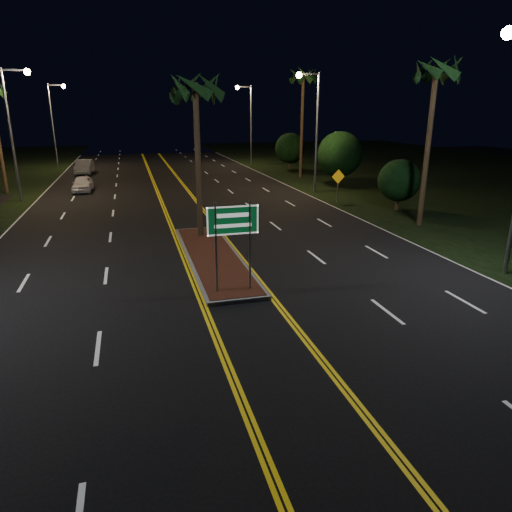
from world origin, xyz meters
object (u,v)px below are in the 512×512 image
object	(u,v)px
shrub_mid	(340,154)
palm_right_far	(303,77)
streetlight_right_mid	(313,119)
streetlight_left_mid	(15,120)
streetlight_right_far	(248,116)
palm_right_near	(436,71)
shrub_far	(290,148)
streetlight_left_far	(55,116)
car_far	(84,166)
median_island	(213,257)
shrub_near	(399,180)
warning_sign	(338,181)
highway_sign	(233,229)
palm_median	(195,88)
car_near	(82,183)

from	to	relation	value
shrub_mid	palm_right_far	bearing A→B (deg)	101.31
streetlight_right_mid	streetlight_left_mid	bearing A→B (deg)	174.62
shrub_mid	streetlight_right_far	bearing A→B (deg)	100.66
palm_right_near	shrub_far	world-z (taller)	palm_right_near
streetlight_right_far	shrub_far	bearing A→B (deg)	-62.02
streetlight_left_mid	streetlight_left_far	xyz separation A→B (m)	(0.00, 20.00, 0.00)
shrub_far	car_far	size ratio (longest dim) A/B	0.79
median_island	car_far	world-z (taller)	car_far
streetlight_left_mid	shrub_near	xyz separation A→B (m)	(24.11, -10.00, -3.71)
palm_right_far	shrub_mid	distance (m)	8.87
streetlight_right_mid	streetlight_right_far	size ratio (longest dim) A/B	1.00
streetlight_right_mid	warning_sign	distance (m)	6.22
streetlight_left_far	highway_sign	bearing A→B (deg)	-75.56
shrub_far	palm_median	bearing A→B (deg)	-118.42
streetlight_left_far	warning_sign	world-z (taller)	streetlight_left_far
streetlight_right_far	highway_sign	bearing A→B (deg)	-105.15
streetlight_right_mid	shrub_near	xyz separation A→B (m)	(2.89, -8.00, -3.71)
median_island	streetlight_left_mid	xyz separation A→B (m)	(-10.61, 17.00, 5.57)
streetlight_left_far	streetlight_right_far	bearing A→B (deg)	-5.38
median_island	shrub_near	world-z (taller)	shrub_near
palm_median	car_near	size ratio (longest dim) A/B	1.93
car_far	streetlight_left_far	bearing A→B (deg)	121.39
shrub_mid	streetlight_left_far	bearing A→B (deg)	140.90
palm_right_near	warning_sign	world-z (taller)	palm_right_near
streetlight_left_mid	car_far	world-z (taller)	streetlight_left_mid
streetlight_left_mid	shrub_mid	world-z (taller)	streetlight_left_mid
palm_right_near	car_near	size ratio (longest dim) A/B	2.16
shrub_near	streetlight_left_far	bearing A→B (deg)	128.79
streetlight_left_far	shrub_mid	bearing A→B (deg)	-39.10
streetlight_left_mid	car_near	distance (m)	6.90
highway_sign	warning_sign	distance (m)	18.15
warning_sign	shrub_mid	bearing A→B (deg)	61.45
streetlight_right_mid	shrub_near	size ratio (longest dim) A/B	2.73
shrub_near	shrub_far	xyz separation A→B (m)	(0.30, 22.00, 0.39)
streetlight_left_far	shrub_mid	xyz separation A→B (m)	(24.61, -20.00, -2.93)
streetlight_right_mid	palm_right_far	xyz separation A→B (m)	(2.19, 8.00, 3.49)
car_near	median_island	bearing A→B (deg)	-68.98
highway_sign	shrub_mid	size ratio (longest dim) A/B	0.69
median_island	highway_sign	world-z (taller)	highway_sign
warning_sign	car_near	bearing A→B (deg)	148.28
palm_median	shrub_near	world-z (taller)	palm_median
median_island	streetlight_right_far	size ratio (longest dim) A/B	1.14
streetlight_left_mid	streetlight_left_far	world-z (taller)	same
highway_sign	streetlight_right_far	bearing A→B (deg)	74.85
streetlight_left_far	palm_right_near	world-z (taller)	palm_right_near
shrub_near	shrub_mid	size ratio (longest dim) A/B	0.71
streetlight_right_mid	palm_right_far	world-z (taller)	palm_right_far
streetlight_left_mid	streetlight_right_mid	distance (m)	21.32
median_island	palm_right_near	bearing A→B (deg)	13.50
median_island	car_near	world-z (taller)	car_near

